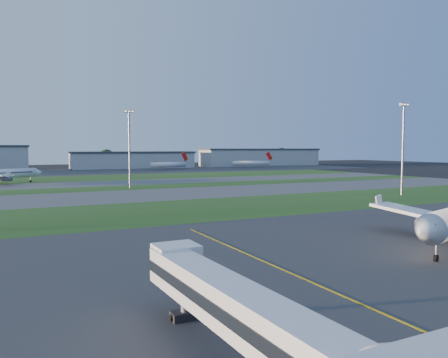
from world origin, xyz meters
TOP-DOWN VIEW (x-y plane):
  - ground at (0.00, 0.00)m, footprint 700.00×700.00m
  - apron_near at (0.00, 0.00)m, footprint 300.00×70.00m
  - grass_strip_a at (0.00, 52.00)m, footprint 300.00×34.00m
  - taxiway_a at (0.00, 85.00)m, footprint 300.00×32.00m
  - grass_strip_b at (0.00, 110.00)m, footprint 300.00×18.00m
  - taxiway_b at (0.00, 132.00)m, footprint 300.00×26.00m
  - grass_strip_c at (0.00, 165.00)m, footprint 300.00×40.00m
  - apron_far at (0.00, 225.00)m, footprint 400.00×80.00m
  - yellow_line at (5.00, 0.00)m, footprint 0.25×60.00m
  - jet_bridge at (-9.81, -15.24)m, footprint 4.20×26.90m
  - mini_jet_near at (68.51, 221.84)m, footprint 27.68×11.24m
  - mini_jet_far at (128.54, 223.59)m, footprint 28.28×8.79m
  - light_mast_centre at (15.00, 108.00)m, footprint 3.20×0.70m
  - light_mast_east at (78.00, 52.00)m, footprint 3.20×0.70m
  - hangar_east at (55.00, 255.00)m, footprint 81.60×23.00m
  - hangar_far_east at (155.00, 255.00)m, footprint 96.90×23.00m
  - tree_mid_west at (-20.00, 266.00)m, footprint 9.90×9.90m
  - tree_mid_east at (40.00, 269.00)m, footprint 11.55×11.55m
  - tree_east at (115.00, 267.00)m, footprint 10.45×10.45m
  - tree_far_east at (185.00, 271.00)m, footprint 12.65×12.65m

SIDE VIEW (x-z plane):
  - ground at x=0.00m, z-range 0.00..0.00m
  - yellow_line at x=5.00m, z-range -0.01..0.01m
  - apron_near at x=0.00m, z-range 0.00..0.01m
  - grass_strip_a at x=0.00m, z-range 0.00..0.01m
  - taxiway_a at x=0.00m, z-range 0.00..0.01m
  - grass_strip_b at x=0.00m, z-range 0.00..0.01m
  - taxiway_b at x=0.00m, z-range 0.00..0.01m
  - grass_strip_c at x=0.00m, z-range 0.00..0.01m
  - apron_far at x=0.00m, z-range 0.00..0.01m
  - mini_jet_near at x=68.51m, z-range -1.46..8.02m
  - mini_jet_far at x=128.54m, z-range -1.46..8.02m
  - jet_bridge at x=-9.81m, z-range 0.91..7.11m
  - hangar_east at x=55.00m, z-range 0.04..11.24m
  - tree_mid_west at x=-20.00m, z-range 0.44..11.24m
  - tree_east at x=115.00m, z-range 0.46..11.86m
  - hangar_far_east at x=155.00m, z-range 0.04..13.24m
  - tree_mid_east at x=40.00m, z-range 0.51..13.11m
  - tree_far_east at x=185.00m, z-range 0.56..14.36m
  - light_mast_centre at x=15.00m, z-range 1.91..27.71m
  - light_mast_east at x=78.00m, z-range 1.91..27.71m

